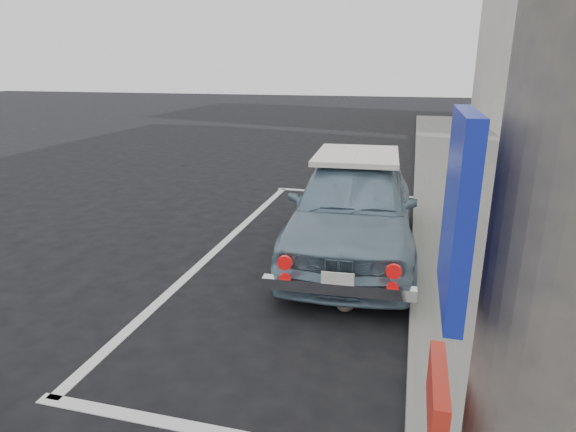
% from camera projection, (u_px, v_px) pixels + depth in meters
% --- Properties ---
extents(ground, '(80.00, 80.00, 0.00)m').
position_uv_depth(ground, '(185.00, 380.00, 4.03)').
color(ground, black).
rests_on(ground, ground).
extents(sidewalk, '(2.80, 40.00, 0.15)m').
position_uv_depth(sidewalk, '(546.00, 307.00, 5.09)').
color(sidewalk, slate).
rests_on(sidewalk, ground).
extents(building_far, '(3.50, 10.00, 8.00)m').
position_uv_depth(building_far, '(538.00, 28.00, 19.79)').
color(building_far, '#AFA99F').
rests_on(building_far, ground).
extents(pline_rear, '(3.00, 0.12, 0.01)m').
position_uv_depth(pline_rear, '(217.00, 432.00, 3.44)').
color(pline_rear, silver).
rests_on(pline_rear, ground).
extents(pline_front, '(3.00, 0.12, 0.01)m').
position_uv_depth(pline_front, '(349.00, 193.00, 9.91)').
color(pline_front, silver).
rests_on(pline_front, ground).
extents(pline_side, '(0.12, 7.00, 0.01)m').
position_uv_depth(pline_side, '(221.00, 246.00, 7.01)').
color(pline_side, silver).
rests_on(pline_side, ground).
extents(retro_coupe, '(1.84, 4.14, 1.38)m').
position_uv_depth(retro_coupe, '(353.00, 204.00, 6.59)').
color(retro_coupe, '#6C8A9E').
rests_on(retro_coupe, ground).
extents(cat, '(0.29, 0.40, 0.23)m').
position_uv_depth(cat, '(346.00, 302.00, 5.14)').
color(cat, '#6B5C51').
rests_on(cat, ground).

